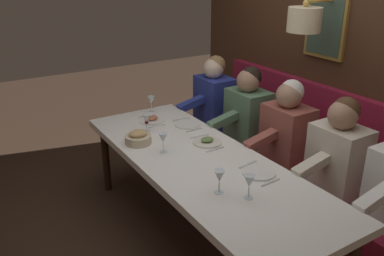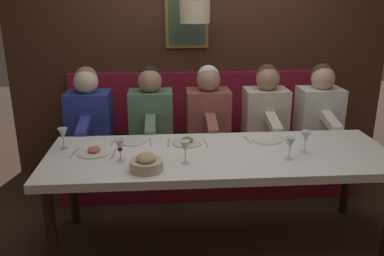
{
  "view_description": "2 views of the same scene",
  "coord_description": "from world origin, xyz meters",
  "px_view_note": "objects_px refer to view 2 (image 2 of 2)",
  "views": [
    {
      "loc": [
        -1.53,
        -2.33,
        2.14
      ],
      "look_at": [
        0.05,
        0.2,
        0.92
      ],
      "focal_mm": 38.12,
      "sensor_mm": 36.0,
      "label": 1
    },
    {
      "loc": [
        -2.74,
        0.41,
        1.83
      ],
      "look_at": [
        0.05,
        0.2,
        0.92
      ],
      "focal_mm": 37.83,
      "sensor_mm": 36.0,
      "label": 2
    }
  ],
  "objects_px": {
    "diner_far": "(151,112)",
    "wine_glass_3": "(63,134)",
    "wine_glass_0": "(185,147)",
    "wine_glass_1": "(120,146)",
    "dining_table": "(220,161)",
    "wine_glass_2": "(290,144)",
    "bread_bowl": "(146,163)",
    "wine_glass_4": "(306,137)",
    "diner_middle": "(208,111)",
    "diner_farthest": "(89,113)",
    "diner_near": "(266,110)",
    "diner_nearest": "(320,108)"
  },
  "relations": [
    {
      "from": "diner_far",
      "to": "wine_glass_3",
      "type": "distance_m",
      "value": 0.96
    },
    {
      "from": "wine_glass_0",
      "to": "wine_glass_1",
      "type": "distance_m",
      "value": 0.45
    },
    {
      "from": "dining_table",
      "to": "diner_far",
      "type": "height_order",
      "value": "diner_far"
    },
    {
      "from": "wine_glass_2",
      "to": "bread_bowl",
      "type": "distance_m",
      "value": 1.0
    },
    {
      "from": "dining_table",
      "to": "wine_glass_1",
      "type": "relative_size",
      "value": 15.46
    },
    {
      "from": "wine_glass_1",
      "to": "wine_glass_4",
      "type": "bearing_deg",
      "value": -87.14
    },
    {
      "from": "diner_middle",
      "to": "wine_glass_2",
      "type": "height_order",
      "value": "diner_middle"
    },
    {
      "from": "wine_glass_3",
      "to": "wine_glass_4",
      "type": "height_order",
      "value": "same"
    },
    {
      "from": "diner_middle",
      "to": "bread_bowl",
      "type": "height_order",
      "value": "diner_middle"
    },
    {
      "from": "diner_middle",
      "to": "diner_farthest",
      "type": "bearing_deg",
      "value": 90.0
    },
    {
      "from": "diner_far",
      "to": "wine_glass_0",
      "type": "height_order",
      "value": "diner_far"
    },
    {
      "from": "dining_table",
      "to": "wine_glass_2",
      "type": "relative_size",
      "value": 15.46
    },
    {
      "from": "dining_table",
      "to": "diner_middle",
      "type": "xyz_separation_m",
      "value": [
        0.88,
        -0.01,
        0.14
      ]
    },
    {
      "from": "wine_glass_0",
      "to": "wine_glass_4",
      "type": "xyz_separation_m",
      "value": [
        0.14,
        -0.89,
        0.0
      ]
    },
    {
      "from": "wine_glass_1",
      "to": "wine_glass_3",
      "type": "distance_m",
      "value": 0.52
    },
    {
      "from": "wine_glass_1",
      "to": "wine_glass_2",
      "type": "distance_m",
      "value": 1.18
    },
    {
      "from": "diner_near",
      "to": "bread_bowl",
      "type": "distance_m",
      "value": 1.59
    },
    {
      "from": "wine_glass_0",
      "to": "wine_glass_1",
      "type": "relative_size",
      "value": 1.0
    },
    {
      "from": "diner_near",
      "to": "diner_middle",
      "type": "distance_m",
      "value": 0.55
    },
    {
      "from": "wine_glass_3",
      "to": "wine_glass_2",
      "type": "bearing_deg",
      "value": -101.31
    },
    {
      "from": "wine_glass_2",
      "to": "wine_glass_3",
      "type": "xyz_separation_m",
      "value": [
        0.33,
        1.63,
        0.0
      ]
    },
    {
      "from": "diner_nearest",
      "to": "wine_glass_3",
      "type": "height_order",
      "value": "diner_nearest"
    },
    {
      "from": "diner_near",
      "to": "diner_far",
      "type": "relative_size",
      "value": 1.0
    },
    {
      "from": "diner_farthest",
      "to": "wine_glass_0",
      "type": "distance_m",
      "value": 1.34
    },
    {
      "from": "diner_nearest",
      "to": "diner_near",
      "type": "bearing_deg",
      "value": 90.0
    },
    {
      "from": "diner_near",
      "to": "wine_glass_4",
      "type": "distance_m",
      "value": 0.92
    },
    {
      "from": "diner_far",
      "to": "wine_glass_4",
      "type": "height_order",
      "value": "diner_far"
    },
    {
      "from": "diner_near",
      "to": "diner_farthest",
      "type": "bearing_deg",
      "value": 90.0
    },
    {
      "from": "dining_table",
      "to": "wine_glass_4",
      "type": "height_order",
      "value": "wine_glass_4"
    },
    {
      "from": "wine_glass_0",
      "to": "wine_glass_2",
      "type": "bearing_deg",
      "value": -88.51
    },
    {
      "from": "dining_table",
      "to": "diner_middle",
      "type": "bearing_deg",
      "value": -0.62
    },
    {
      "from": "diner_nearest",
      "to": "bread_bowl",
      "type": "relative_size",
      "value": 3.6
    },
    {
      "from": "wine_glass_1",
      "to": "diner_far",
      "type": "bearing_deg",
      "value": -10.94
    },
    {
      "from": "diner_nearest",
      "to": "wine_glass_1",
      "type": "height_order",
      "value": "diner_nearest"
    },
    {
      "from": "diner_nearest",
      "to": "wine_glass_1",
      "type": "bearing_deg",
      "value": 118.77
    },
    {
      "from": "dining_table",
      "to": "bread_bowl",
      "type": "distance_m",
      "value": 0.61
    },
    {
      "from": "diner_middle",
      "to": "wine_glass_0",
      "type": "height_order",
      "value": "diner_middle"
    },
    {
      "from": "diner_far",
      "to": "diner_farthest",
      "type": "bearing_deg",
      "value": 90.0
    },
    {
      "from": "dining_table",
      "to": "diner_far",
      "type": "distance_m",
      "value": 1.03
    },
    {
      "from": "dining_table",
      "to": "diner_near",
      "type": "distance_m",
      "value": 1.05
    },
    {
      "from": "diner_far",
      "to": "wine_glass_4",
      "type": "relative_size",
      "value": 4.82
    },
    {
      "from": "diner_near",
      "to": "diner_far",
      "type": "xyz_separation_m",
      "value": [
        0.0,
        1.08,
        0.0
      ]
    },
    {
      "from": "diner_middle",
      "to": "diner_far",
      "type": "xyz_separation_m",
      "value": [
        0.0,
        0.53,
        0.0
      ]
    },
    {
      "from": "diner_farthest",
      "to": "wine_glass_3",
      "type": "bearing_deg",
      "value": 174.61
    },
    {
      "from": "dining_table",
      "to": "bread_bowl",
      "type": "bearing_deg",
      "value": 117.3
    },
    {
      "from": "diner_far",
      "to": "wine_glass_1",
      "type": "bearing_deg",
      "value": 169.06
    },
    {
      "from": "wine_glass_0",
      "to": "bread_bowl",
      "type": "relative_size",
      "value": 0.75
    },
    {
      "from": "diner_middle",
      "to": "diner_far",
      "type": "height_order",
      "value": "same"
    },
    {
      "from": "diner_far",
      "to": "wine_glass_4",
      "type": "xyz_separation_m",
      "value": [
        -0.92,
        -1.14,
        0.04
      ]
    },
    {
      "from": "diner_nearest",
      "to": "diner_middle",
      "type": "xyz_separation_m",
      "value": [
        0.0,
        1.07,
        0.0
      ]
    }
  ]
}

